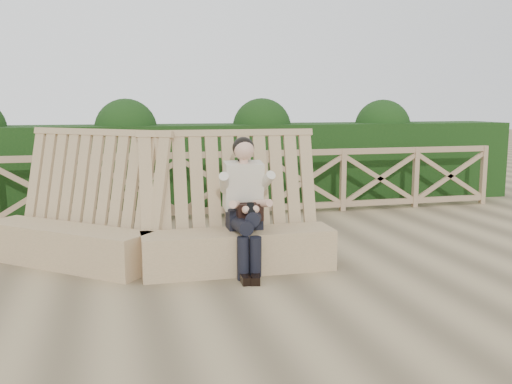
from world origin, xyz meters
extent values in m
plane|color=brown|center=(0.00, 0.00, 0.00)|extent=(60.00, 60.00, 0.00)
cube|color=#937C54|center=(-2.36, 1.15, 0.23)|extent=(1.96, 1.80, 0.46)
cube|color=#937C54|center=(-2.18, 1.35, 0.81)|extent=(1.93, 1.76, 1.58)
cube|color=#937C54|center=(-0.46, 0.41, 0.23)|extent=(2.18, 0.54, 0.46)
cube|color=#937C54|center=(-0.46, 0.68, 0.81)|extent=(2.17, 0.49, 1.58)
cube|color=black|center=(-0.37, 0.52, 0.58)|extent=(0.40, 0.30, 0.24)
cube|color=beige|center=(-0.37, 0.58, 0.95)|extent=(0.44, 0.33, 0.57)
sphere|color=tan|center=(-0.37, 0.52, 1.36)|extent=(0.24, 0.24, 0.23)
sphere|color=black|center=(-0.37, 0.56, 1.39)|extent=(0.26, 0.26, 0.25)
cylinder|color=black|center=(-0.47, 0.30, 0.56)|extent=(0.18, 0.50, 0.16)
cylinder|color=black|center=(-0.30, 0.31, 0.64)|extent=(0.18, 0.51, 0.18)
cylinder|color=black|center=(-0.49, 0.06, 0.23)|extent=(0.13, 0.13, 0.46)
cylinder|color=black|center=(-0.36, 0.03, 0.23)|extent=(0.13, 0.13, 0.46)
cube|color=black|center=(-0.50, -0.04, 0.04)|extent=(0.11, 0.26, 0.09)
cube|color=black|center=(-0.39, -0.06, 0.04)|extent=(0.11, 0.26, 0.09)
cube|color=black|center=(-0.35, 0.33, 0.69)|extent=(0.29, 0.18, 0.19)
cube|color=black|center=(-0.38, 0.15, 0.76)|extent=(0.08, 0.10, 0.13)
cube|color=olive|center=(0.00, 3.50, 1.05)|extent=(10.10, 0.07, 0.10)
cube|color=olive|center=(0.00, 3.50, 0.12)|extent=(10.10, 0.07, 0.10)
cube|color=black|center=(0.00, 4.70, 0.75)|extent=(12.00, 1.20, 1.50)
camera|label=1|loc=(-1.89, -5.70, 1.89)|focal=40.00mm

